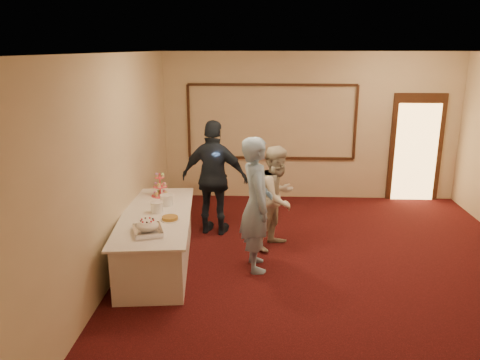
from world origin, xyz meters
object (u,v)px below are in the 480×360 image
Objects in this scene: plate_stack_b at (166,200)px; guest at (215,178)px; cupcake_stand at (160,187)px; man at (256,204)px; buffet_table at (157,239)px; tart at (170,218)px; plate_stack_a at (157,207)px; woman at (277,197)px; pavlova_tray at (148,228)px.

guest is at bearing 52.49° from plate_stack_b.
guest reaches higher than cupcake_stand.
man reaches higher than plate_stack_b.
guest is (0.73, 1.23, 0.58)m from buffet_table.
tart is 1.21m from man.
plate_stack_a is 1.37m from guest.
woman is (0.32, 0.77, -0.14)m from man.
cupcake_stand is at bearing 98.14° from plate_stack_a.
buffet_table is 0.61m from plate_stack_b.
guest is (-1.03, 0.53, 0.15)m from woman.
cupcake_stand reaches higher than tart.
woman reaches higher than pavlova_tray.
cupcake_stand is 0.22× the size of guest.
plate_stack_a is 0.11× the size of woman.
guest is (-0.71, 1.30, 0.01)m from man.
man is at bearing -2.68° from buffet_table.
buffet_table is at bearing 72.55° from guest.
plate_stack_b is 0.12× the size of woman.
tart is at bearing -71.67° from cupcake_stand.
buffet_table is 0.85m from pavlova_tray.
pavlova_tray is 0.27× the size of guest.
plate_stack_b is 1.71m from woman.
man reaches higher than woman.
man reaches higher than plate_stack_a.
pavlova_tray reaches higher than buffet_table.
cupcake_stand is 0.26× the size of woman.
man reaches higher than buffet_table.
cupcake_stand is 2.09× the size of plate_stack_b.
plate_stack_a is at bearing 71.09° from guest.
plate_stack_b is at bearing 134.89° from woman.
buffet_table is at bearing 77.27° from man.
tart is (0.25, -0.24, 0.41)m from buffet_table.
cupcake_stand reaches higher than plate_stack_b.
cupcake_stand is at bearing 112.56° from plate_stack_b.
cupcake_stand is 0.92m from guest.
guest is at bearing 18.68° from man.
tart is at bearing -43.94° from buffet_table.
woman is (1.75, 0.63, -0.03)m from plate_stack_a.
man is (1.44, -0.14, 0.11)m from plate_stack_a.
pavlova_tray is at bearing 84.10° from guest.
pavlova_tray is 2.06m from guest.
plate_stack_b is 0.10× the size of man.
man is (1.55, -0.91, 0.04)m from cupcake_stand.
cupcake_stand is at bearing 49.60° from man.
woman is (1.76, 0.70, 0.43)m from buffet_table.
pavlova_tray is 2.63× the size of plate_stack_b.
plate_stack_b is (0.03, 1.10, 0.01)m from pavlova_tray.
buffet_table is at bearing -92.10° from plate_stack_a.
tart is (0.17, -0.63, -0.06)m from plate_stack_b.
guest is at bearing 72.05° from tart.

